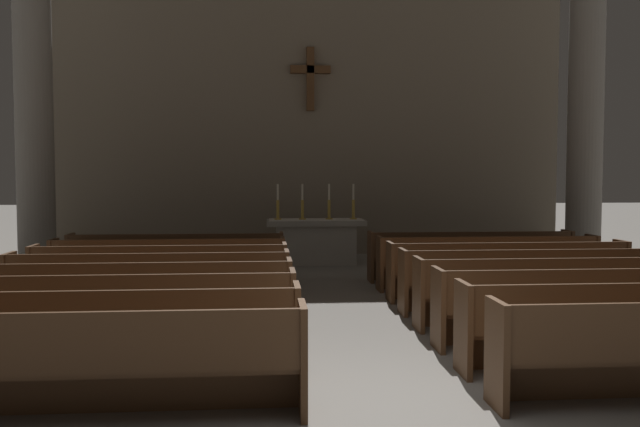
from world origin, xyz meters
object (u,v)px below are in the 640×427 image
at_px(pew_left_row_8, 177,259).
at_px(column_left_second, 34,94).
at_px(pew_left_row_2, 98,336).
at_px(pew_left_row_6, 161,275).
at_px(column_right_second, 586,99).
at_px(candlestick_outer_left, 278,208).
at_px(pew_right_row_8, 471,256).
at_px(pew_left_row_4, 137,298).
at_px(pew_right_row_6, 508,271).
at_px(pew_right_row_3, 598,307).
at_px(pew_left_row_5, 150,285).
at_px(pew_left_row_1, 69,365).
at_px(candlestick_inner_right, 329,208).
at_px(pew_right_row_7, 488,263).
at_px(altar, 316,240).
at_px(pew_right_row_4, 562,292).
at_px(candlestick_outer_right, 353,208).
at_px(candlestick_inner_left, 302,208).
at_px(pew_right_row_5, 532,280).
at_px(pew_left_row_7, 170,266).
at_px(pew_left_row_3, 120,315).

xyz_separation_m(pew_left_row_8, column_left_second, (-3.04, 1.72, 3.16)).
height_order(pew_left_row_2, pew_left_row_6, same).
xyz_separation_m(pew_left_row_6, column_right_second, (8.54, 3.71, 3.16)).
bearing_deg(candlestick_outer_left, pew_right_row_8, -36.07).
bearing_deg(column_right_second, pew_left_row_4, -146.29).
xyz_separation_m(column_right_second, candlestick_outer_left, (-6.64, 0.90, -2.37)).
bearing_deg(pew_left_row_8, pew_right_row_6, -19.87).
height_order(pew_left_row_2, pew_left_row_8, same).
xyz_separation_m(pew_left_row_2, pew_left_row_8, (0.00, 5.97, 0.00)).
bearing_deg(pew_right_row_3, pew_left_row_5, 160.13).
height_order(pew_left_row_1, candlestick_inner_right, candlestick_inner_right).
xyz_separation_m(pew_right_row_7, altar, (-2.75, 3.62, 0.06)).
height_order(pew_right_row_3, candlestick_outer_left, candlestick_outer_left).
bearing_deg(column_right_second, pew_right_row_4, -118.08).
bearing_deg(pew_right_row_8, pew_right_row_3, -90.00).
xyz_separation_m(pew_left_row_6, pew_right_row_8, (5.50, 1.99, 0.00)).
bearing_deg(candlestick_outer_right, column_right_second, -10.35).
bearing_deg(candlestick_inner_right, pew_right_row_4, -69.63).
height_order(pew_left_row_2, pew_right_row_3, same).
relative_size(pew_right_row_3, candlestick_outer_right, 4.88).
distance_m(column_left_second, candlestick_inner_left, 6.05).
height_order(pew_right_row_5, pew_right_row_7, same).
height_order(pew_left_row_6, column_left_second, column_left_second).
distance_m(pew_left_row_6, pew_right_row_8, 5.85).
height_order(pew_left_row_5, pew_right_row_5, same).
xyz_separation_m(pew_left_row_4, pew_left_row_7, (0.00, 2.98, 0.00)).
distance_m(pew_left_row_7, pew_left_row_8, 0.99).
distance_m(pew_left_row_2, candlestick_inner_right, 9.15).
xyz_separation_m(pew_right_row_4, pew_right_row_5, (0.00, 0.99, 0.00)).
bearing_deg(pew_right_row_4, pew_right_row_3, -90.00).
height_order(pew_right_row_6, candlestick_outer_right, candlestick_outer_right).
distance_m(pew_left_row_4, altar, 7.15).
xyz_separation_m(pew_right_row_5, pew_right_row_7, (0.00, 1.99, 0.00)).
distance_m(pew_left_row_5, pew_left_row_6, 0.99).
bearing_deg(pew_right_row_4, column_left_second, 146.29).
height_order(pew_left_row_1, pew_left_row_6, same).
bearing_deg(pew_left_row_4, pew_left_row_2, -90.00).
distance_m(pew_right_row_3, candlestick_outer_right, 7.87).
bearing_deg(pew_left_row_6, candlestick_inner_left, 62.01).
height_order(pew_right_row_7, altar, altar).
height_order(column_right_second, altar, column_right_second).
distance_m(pew_left_row_2, pew_right_row_6, 6.79).
height_order(pew_left_row_3, pew_right_row_5, same).
bearing_deg(pew_left_row_4, pew_right_row_7, 28.46).
bearing_deg(candlestick_inner_right, candlestick_outer_right, 0.00).
xyz_separation_m(pew_right_row_6, pew_right_row_7, (0.00, 0.99, 0.00)).
distance_m(pew_right_row_6, candlestick_outer_left, 5.91).
bearing_deg(pew_left_row_4, column_right_second, 33.71).
xyz_separation_m(pew_left_row_7, pew_right_row_8, (5.50, 0.99, 0.00)).
height_order(pew_left_row_4, pew_right_row_8, same).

